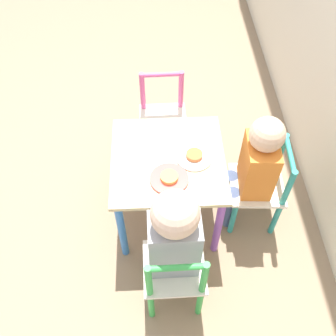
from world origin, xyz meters
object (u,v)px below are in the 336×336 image
(kids_table, at_px, (168,169))
(chair_pink, at_px, (163,120))
(child_right, at_px, (174,238))
(plate_right, at_px, (169,178))
(chair_green, at_px, (174,274))
(plate_back, at_px, (194,156))
(child_back, at_px, (254,166))
(chair_teal, at_px, (261,187))

(kids_table, distance_m, chair_pink, 0.48)
(child_right, bearing_deg, plate_right, -89.64)
(chair_green, distance_m, child_right, 0.22)
(plate_back, bearing_deg, child_back, 84.84)
(chair_green, relative_size, child_back, 0.73)
(chair_teal, relative_size, child_right, 0.68)
(chair_pink, height_order, plate_back, chair_pink)
(chair_green, relative_size, chair_pink, 1.00)
(child_back, xyz_separation_m, plate_back, (-0.02, -0.28, 0.05))
(child_right, distance_m, plate_back, 0.41)
(kids_table, relative_size, chair_green, 1.00)
(chair_green, bearing_deg, child_right, -90.00)
(child_back, relative_size, plate_right, 4.20)
(kids_table, height_order, chair_green, chair_green)
(kids_table, xyz_separation_m, chair_green, (0.46, 0.01, -0.13))
(chair_teal, xyz_separation_m, chair_pink, (-0.49, -0.47, 0.00))
(chair_green, xyz_separation_m, child_right, (-0.06, -0.00, 0.21))
(chair_teal, bearing_deg, chair_pink, -132.67)
(chair_green, xyz_separation_m, child_back, (-0.43, 0.39, 0.17))
(child_right, xyz_separation_m, plate_right, (-0.28, -0.01, 0.01))
(child_back, distance_m, plate_right, 0.41)
(kids_table, xyz_separation_m, chair_teal, (0.03, 0.46, -0.13))
(kids_table, height_order, child_right, child_right)
(chair_teal, bearing_deg, child_right, -47.05)
(kids_table, bearing_deg, plate_right, 0.00)
(chair_teal, xyz_separation_m, chair_green, (0.43, -0.45, 0.00))
(chair_teal, relative_size, chair_pink, 1.00)
(kids_table, xyz_separation_m, child_back, (0.02, 0.40, 0.04))
(kids_table, height_order, chair_teal, chair_teal)
(kids_table, distance_m, chair_teal, 0.48)
(kids_table, distance_m, child_right, 0.41)
(plate_right, bearing_deg, chair_pink, -179.17)
(chair_teal, height_order, plate_back, chair_teal)
(child_right, bearing_deg, chair_teal, -141.52)
(chair_teal, relative_size, plate_back, 3.13)
(plate_right, bearing_deg, chair_green, 1.15)
(kids_table, height_order, plate_right, plate_right)
(chair_teal, relative_size, chair_green, 1.00)
(chair_green, distance_m, chair_pink, 0.92)
(child_right, bearing_deg, chair_green, 90.00)
(kids_table, bearing_deg, chair_green, 0.85)
(plate_right, bearing_deg, plate_back, 135.00)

